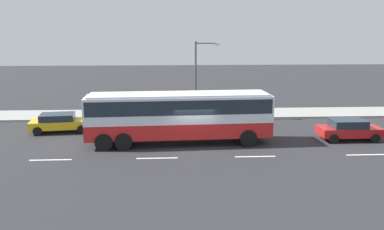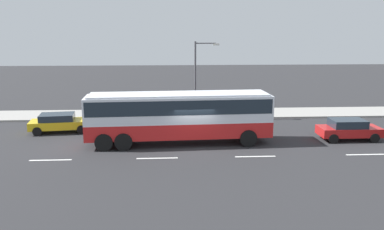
% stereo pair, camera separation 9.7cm
% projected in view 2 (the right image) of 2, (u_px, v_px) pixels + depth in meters
% --- Properties ---
extents(ground_plane, '(120.00, 120.00, 0.00)m').
position_uv_depth(ground_plane, '(194.00, 146.00, 25.43)').
color(ground_plane, '#28282B').
extents(sidewalk_curb, '(80.00, 4.00, 0.15)m').
position_uv_depth(sidewalk_curb, '(187.00, 114.00, 34.86)').
color(sidewalk_curb, gray).
rests_on(sidewalk_curb, ground_plane).
extents(lane_centreline, '(46.35, 0.16, 0.01)m').
position_uv_depth(lane_centreline, '(221.00, 157.00, 23.27)').
color(lane_centreline, white).
rests_on(lane_centreline, ground_plane).
extents(coach_bus, '(12.00, 3.16, 3.34)m').
position_uv_depth(coach_bus, '(179.00, 113.00, 25.65)').
color(coach_bus, red).
rests_on(coach_bus, ground_plane).
extents(car_red_compact, '(4.08, 1.85, 1.42)m').
position_uv_depth(car_red_compact, '(349.00, 129.00, 26.79)').
color(car_red_compact, '#B21919').
rests_on(car_red_compact, ground_plane).
extents(car_yellow_taxi, '(4.51, 2.35, 1.36)m').
position_uv_depth(car_yellow_taxi, '(60.00, 122.00, 28.85)').
color(car_yellow_taxi, gold).
rests_on(car_yellow_taxi, ground_plane).
extents(pedestrian_near_curb, '(0.32, 0.32, 1.79)m').
position_uv_depth(pedestrian_near_curb, '(194.00, 101.00, 34.75)').
color(pedestrian_near_curb, black).
rests_on(pedestrian_near_curb, sidewalk_curb).
extents(street_lamp, '(2.02, 0.24, 6.27)m').
position_uv_depth(street_lamp, '(198.00, 74.00, 32.43)').
color(street_lamp, '#47474C').
rests_on(street_lamp, sidewalk_curb).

